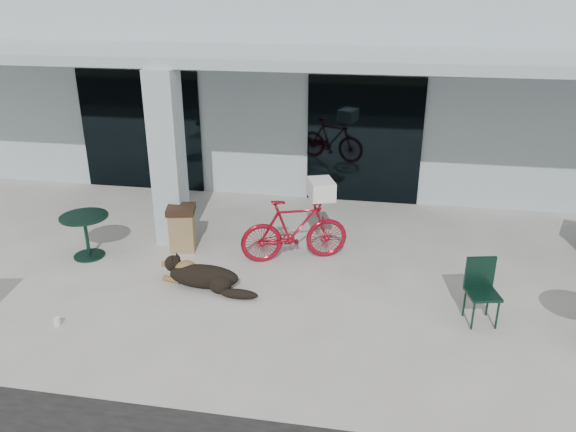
% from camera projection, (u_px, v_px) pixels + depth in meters
% --- Properties ---
extents(ground, '(80.00, 80.00, 0.00)m').
position_uv_depth(ground, '(217.00, 313.00, 8.10)').
color(ground, beige).
rests_on(ground, ground).
extents(building, '(22.00, 7.00, 4.50)m').
position_uv_depth(building, '(305.00, 72.00, 14.99)').
color(building, '#A4B3B9').
rests_on(building, ground).
extents(storefront_glass_left, '(2.80, 0.06, 2.70)m').
position_uv_depth(storefront_glass_left, '(141.00, 131.00, 12.64)').
color(storefront_glass_left, black).
rests_on(storefront_glass_left, ground).
extents(storefront_glass_right, '(2.40, 0.06, 2.70)m').
position_uv_depth(storefront_glass_right, '(364.00, 141.00, 11.83)').
color(storefront_glass_right, black).
rests_on(storefront_glass_right, ground).
extents(column, '(0.50, 0.50, 3.12)m').
position_uv_depth(column, '(168.00, 159.00, 9.85)').
color(column, '#A4B3B9').
rests_on(column, ground).
extents(overhang, '(22.00, 2.80, 0.18)m').
position_uv_depth(overhang, '(266.00, 56.00, 10.16)').
color(overhang, '#A4B3B9').
rests_on(overhang, column).
extents(bicycle, '(1.91, 1.13, 1.11)m').
position_uv_depth(bicycle, '(294.00, 230.00, 9.49)').
color(bicycle, maroon).
rests_on(bicycle, ground).
extents(laundry_basket, '(0.54, 0.62, 0.31)m').
position_uv_depth(laundry_basket, '(321.00, 189.00, 9.30)').
color(laundry_basket, white).
rests_on(laundry_basket, bicycle).
extents(dog, '(1.35, 0.75, 0.43)m').
position_uv_depth(dog, '(204.00, 275.00, 8.73)').
color(dog, black).
rests_on(dog, ground).
extents(cup_near_dog, '(0.12, 0.12, 0.11)m').
position_uv_depth(cup_near_dog, '(57.00, 321.00, 7.80)').
color(cup_near_dog, white).
rests_on(cup_near_dog, ground).
extents(cafe_table_near, '(0.89, 0.89, 0.76)m').
position_uv_depth(cafe_table_near, '(87.00, 236.00, 9.66)').
color(cafe_table_near, '#102E23').
rests_on(cafe_table_near, ground).
extents(cafe_chair_far_a, '(0.51, 0.54, 0.93)m').
position_uv_depth(cafe_chair_far_a, '(483.00, 293.00, 7.72)').
color(cafe_chair_far_a, '#102E23').
rests_on(cafe_chair_far_a, ground).
extents(trash_receptacle, '(0.57, 0.57, 0.82)m').
position_uv_depth(trash_receptacle, '(182.00, 228.00, 9.92)').
color(trash_receptacle, olive).
rests_on(trash_receptacle, ground).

